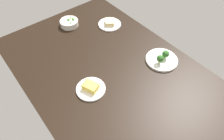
{
  "coord_description": "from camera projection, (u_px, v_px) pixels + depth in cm",
  "views": [
    {
      "loc": [
        65.53,
        -53.02,
        103.33
      ],
      "look_at": [
        0.0,
        0.0,
        6.0
      ],
      "focal_mm": 32.73,
      "sensor_mm": 36.0,
      "label": 1
    }
  ],
  "objects": [
    {
      "name": "plate_broccoli",
      "position": [
        162.0,
        59.0,
        1.35
      ],
      "size": [
        21.21,
        21.21,
        8.03
      ],
      "color": "white",
      "rests_on": "dining_table"
    },
    {
      "name": "plate_sandwich",
      "position": [
        110.0,
        24.0,
        1.62
      ],
      "size": [
        18.0,
        18.0,
        4.32
      ],
      "color": "white",
      "rests_on": "dining_table"
    },
    {
      "name": "bowl_peas",
      "position": [
        69.0,
        23.0,
        1.6
      ],
      "size": [
        14.26,
        14.26,
        5.89
      ],
      "color": "white",
      "rests_on": "dining_table"
    },
    {
      "name": "dining_table",
      "position": [
        112.0,
        74.0,
        1.32
      ],
      "size": [
        158.01,
        99.64,
        4.0
      ],
      "primitive_type": "cube",
      "color": "black",
      "rests_on": "ground"
    },
    {
      "name": "plate_cheese",
      "position": [
        91.0,
        88.0,
        1.2
      ],
      "size": [
        17.46,
        17.46,
        5.05
      ],
      "color": "white",
      "rests_on": "dining_table"
    }
  ]
}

